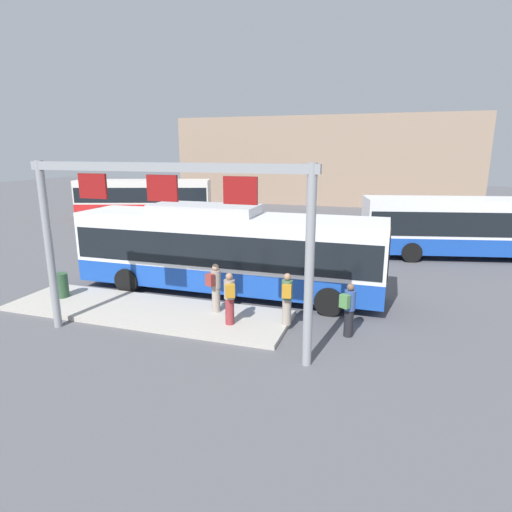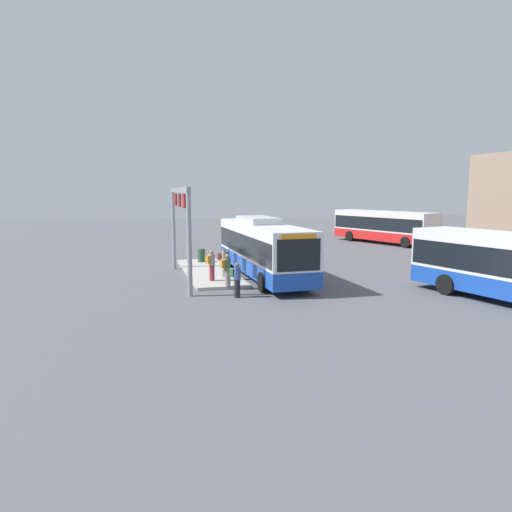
% 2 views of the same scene
% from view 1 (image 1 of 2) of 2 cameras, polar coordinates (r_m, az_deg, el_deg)
% --- Properties ---
extents(ground_plane, '(120.00, 120.00, 0.00)m').
position_cam_1_polar(ground_plane, '(16.89, -3.83, -4.92)').
color(ground_plane, '#56565B').
extents(platform_curb, '(10.00, 2.80, 0.16)m').
position_cam_1_polar(platform_curb, '(15.28, -14.57, -7.13)').
color(platform_curb, '#B2ADA3').
rests_on(platform_curb, ground).
extents(bus_main, '(11.96, 2.78, 3.46)m').
position_cam_1_polar(bus_main, '(16.40, -3.96, 1.09)').
color(bus_main, '#1947AD').
rests_on(bus_main, ground).
extents(bus_background_left, '(11.17, 5.76, 3.10)m').
position_cam_1_polar(bus_background_left, '(36.94, -14.81, 7.84)').
color(bus_background_left, red).
rests_on(bus_background_left, ground).
extents(bus_background_right, '(10.23, 4.63, 3.10)m').
position_cam_1_polar(bus_background_right, '(24.40, 26.00, 3.89)').
color(bus_background_right, '#1947AD').
rests_on(bus_background_right, ground).
extents(person_boarding, '(0.52, 0.61, 1.67)m').
position_cam_1_polar(person_boarding, '(13.03, 12.37, -6.93)').
color(person_boarding, black).
rests_on(person_boarding, ground).
extents(person_waiting_near, '(0.40, 0.57, 1.67)m').
position_cam_1_polar(person_waiting_near, '(13.19, 4.18, -5.63)').
color(person_waiting_near, gray).
rests_on(person_waiting_near, platform_curb).
extents(person_waiting_mid, '(0.51, 0.60, 1.67)m').
position_cam_1_polar(person_waiting_mid, '(13.21, -3.57, -5.58)').
color(person_waiting_mid, maroon).
rests_on(person_waiting_mid, platform_curb).
extents(person_waiting_far, '(0.49, 0.60, 1.67)m').
position_cam_1_polar(person_waiting_far, '(14.26, -5.52, -4.12)').
color(person_waiting_far, gray).
rests_on(person_waiting_far, platform_curb).
extents(platform_sign_gantry, '(8.45, 0.24, 5.20)m').
position_cam_1_polar(platform_sign_gantry, '(11.79, -12.29, 5.07)').
color(platform_sign_gantry, gray).
rests_on(platform_sign_gantry, ground).
extents(station_building, '(30.48, 8.00, 8.81)m').
position_cam_1_polar(station_building, '(47.24, 9.20, 12.57)').
color(station_building, gray).
rests_on(station_building, ground).
extents(trash_bin, '(0.52, 0.52, 0.90)m').
position_cam_1_polar(trash_bin, '(17.36, -24.75, -3.59)').
color(trash_bin, '#2D5133').
rests_on(trash_bin, platform_curb).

